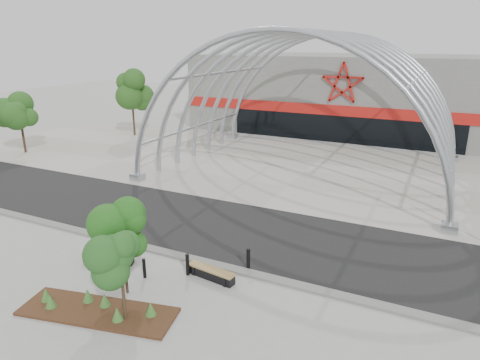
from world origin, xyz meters
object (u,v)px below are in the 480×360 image
at_px(street_tree_0, 122,234).
at_px(bench_0, 109,258).
at_px(street_tree_1, 120,261).
at_px(bollard_2, 144,268).
at_px(bench_1, 211,274).

height_order(street_tree_0, bench_0, street_tree_0).
relative_size(street_tree_1, bollard_2, 3.82).
height_order(bench_0, bench_1, bench_0).
bearing_deg(bollard_2, bench_1, 23.97).
bearing_deg(street_tree_1, bench_1, 70.36).
bearing_deg(street_tree_0, street_tree_1, -51.83).
height_order(street_tree_0, street_tree_1, street_tree_0).
distance_m(bench_0, bollard_2, 2.27).
relative_size(street_tree_0, bench_0, 1.52).
bearing_deg(street_tree_0, bench_1, 43.74).
xyz_separation_m(street_tree_1, bollard_2, (-1.21, 2.62, -1.92)).
distance_m(street_tree_1, bench_0, 5.01).
relative_size(bench_1, bollard_2, 2.60).
bearing_deg(bollard_2, bench_0, 171.56).
bearing_deg(street_tree_1, bollard_2, 114.67).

